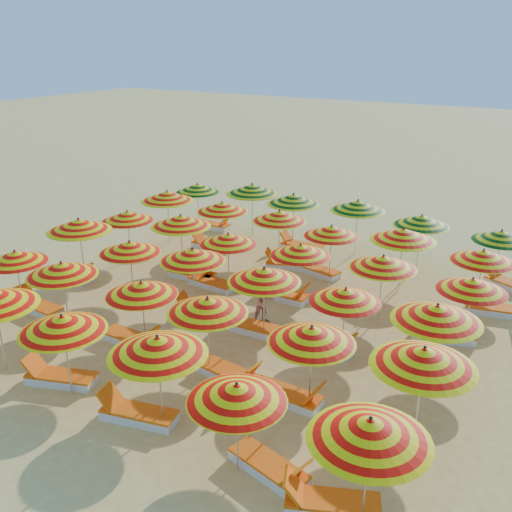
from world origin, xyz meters
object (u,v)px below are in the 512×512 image
object	(u,v)px
umbrella_13	(130,247)
lounger_5	(38,307)
umbrella_8	(141,289)
lounger_10	(205,312)
umbrella_7	(62,269)
umbrella_6	(15,257)
umbrella_28	(403,235)
umbrella_34	(422,221)
lounger_6	(132,339)
lounger_18	(288,264)
umbrella_14	(193,255)
lounger_8	(288,396)
umbrella_15	(264,275)
umbrella_16	(345,295)
umbrella_33	(358,206)
lounger_9	(71,275)
lounger_19	(316,270)
umbrella_5	(370,430)
umbrella_31	(252,189)
umbrella_27	(331,231)
umbrella_29	(483,256)
umbrella_3	(158,346)
lounger_7	(229,373)
umbrella_21	(301,250)
lounger_1	(60,377)
umbrella_10	(312,335)
umbrella_19	(181,221)
umbrella_20	(228,239)
umbrella_35	(501,236)
lounger_11	(247,326)
umbrella_9	(208,306)
lounger_22	(301,246)
umbrella_18	(127,216)
umbrella_30	(198,188)
umbrella_17	(437,313)
umbrella_24	(167,196)
lounger_4	(330,503)
beachgoer_b	(264,302)
umbrella_22	(383,262)
umbrella_23	(472,285)
lounger_12	(326,344)
lounger_23	(509,284)
lounger_17	(212,245)
lounger_14	(211,282)
lounger_21	(212,225)
lounger_2	(137,414)
lounger_15	(284,295)
umbrella_11	(424,358)
umbrella_2	(62,324)
umbrella_12	(79,225)
lounger_13	(193,274)

from	to	relation	value
umbrella_13	lounger_5	world-z (taller)	umbrella_13
umbrella_8	lounger_10	xyz separation A→B (m)	(0.29, 2.37, -1.63)
umbrella_7	umbrella_6	bearing A→B (deg)	176.06
umbrella_28	umbrella_34	size ratio (longest dim) A/B	1.23
lounger_6	lounger_18	bearing A→B (deg)	82.71
umbrella_14	lounger_8	size ratio (longest dim) A/B	1.44
umbrella_15	lounger_6	distance (m)	4.07
umbrella_16	umbrella_33	size ratio (longest dim) A/B	0.74
lounger_9	lounger_19	bearing A→B (deg)	32.10
umbrella_5	umbrella_31	size ratio (longest dim) A/B	0.96
umbrella_27	umbrella_29	bearing A→B (deg)	1.07
umbrella_3	lounger_7	world-z (taller)	umbrella_3
umbrella_21	lounger_1	size ratio (longest dim) A/B	1.22
umbrella_21	lounger_6	xyz separation A→B (m)	(-2.77, -4.77, -1.61)
umbrella_10	umbrella_19	bearing A→B (deg)	146.58
umbrella_20	umbrella_35	distance (m)	9.06
umbrella_19	lounger_11	bearing A→B (deg)	-30.45
umbrella_9	umbrella_14	distance (m)	3.51
umbrella_27	umbrella_35	bearing A→B (deg)	25.71
lounger_22	umbrella_18	bearing A→B (deg)	37.34
umbrella_30	umbrella_17	bearing A→B (deg)	-30.73
umbrella_28	umbrella_24	bearing A→B (deg)	-179.25
umbrella_34	lounger_4	size ratio (longest dim) A/B	1.26
umbrella_28	beachgoer_b	size ratio (longest dim) A/B	2.09
umbrella_13	umbrella_29	size ratio (longest dim) A/B	0.94
umbrella_17	umbrella_22	size ratio (longest dim) A/B	0.92
umbrella_23	lounger_12	world-z (taller)	umbrella_23
umbrella_15	umbrella_19	world-z (taller)	umbrella_19
lounger_7	lounger_23	world-z (taller)	same
lounger_4	beachgoer_b	bearing A→B (deg)	-73.58
umbrella_9	lounger_17	world-z (taller)	umbrella_9
lounger_11	umbrella_35	bearing A→B (deg)	-130.73
lounger_14	lounger_21	xyz separation A→B (m)	(-3.56, 5.20, 0.00)
umbrella_33	beachgoer_b	world-z (taller)	umbrella_33
umbrella_7	lounger_11	xyz separation A→B (m)	(4.53, 2.53, -1.71)
lounger_2	umbrella_6	bearing A→B (deg)	-31.99
umbrella_21	umbrella_3	bearing A→B (deg)	-88.20
lounger_15	lounger_21	size ratio (longest dim) A/B	0.99
umbrella_5	lounger_4	world-z (taller)	umbrella_5
umbrella_18	umbrella_17	bearing A→B (deg)	-12.05
umbrella_19	lounger_17	size ratio (longest dim) A/B	1.56
umbrella_17	lounger_14	xyz separation A→B (m)	(-7.92, 2.16, -1.82)
umbrella_20	umbrella_31	xyz separation A→B (m)	(-2.14, 5.10, 0.27)
umbrella_11	umbrella_21	xyz separation A→B (m)	(-5.10, 4.79, -0.24)
umbrella_21	lounger_10	distance (m)	3.50
umbrella_2	lounger_18	distance (m)	9.80
umbrella_22	umbrella_27	bearing A→B (deg)	140.62
umbrella_31	lounger_11	distance (m)	8.65
umbrella_24	lounger_7	bearing A→B (deg)	-43.22
umbrella_12	lounger_13	size ratio (longest dim) A/B	1.30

